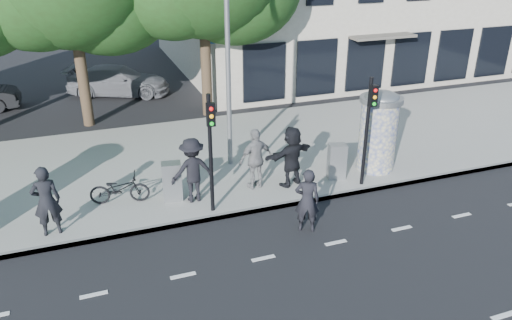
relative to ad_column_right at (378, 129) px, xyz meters
name	(u,v)px	position (x,y,z in m)	size (l,w,h in m)	color
ground	(286,294)	(-5.20, -4.70, -1.54)	(120.00, 120.00, 0.00)	black
sidewalk	(202,159)	(-5.20, 2.80, -1.46)	(40.00, 8.00, 0.15)	gray
curb	(236,214)	(-5.20, -1.15, -1.46)	(40.00, 0.10, 0.16)	slate
lane_dash_far	(263,258)	(-5.20, -3.30, -1.53)	(32.00, 0.12, 0.01)	silver
ad_column_right	(378,129)	(0.00, 0.00, 0.00)	(1.36, 1.36, 2.65)	beige
traffic_pole_near	(211,143)	(-5.80, -0.91, 0.69)	(0.22, 0.31, 3.40)	black
traffic_pole_far	(368,121)	(-1.00, -0.91, 0.69)	(0.22, 0.31, 3.40)	black
street_lamp	(228,24)	(-4.40, 1.93, 3.26)	(0.25, 0.93, 8.00)	slate
ped_b	(46,201)	(-10.05, -0.59, -0.43)	(0.70, 0.46, 1.91)	black
ped_d	(192,170)	(-6.16, -0.09, -0.42)	(1.25, 0.72, 1.93)	black
ped_e	(256,159)	(-4.18, 0.06, -0.43)	(1.12, 0.64, 1.91)	gray
ped_f	(292,156)	(-3.09, -0.13, -0.44)	(1.77, 0.63, 1.90)	black
man_road	(307,200)	(-3.66, -2.47, -0.64)	(0.65, 0.43, 1.80)	black
bicycle	(119,189)	(-8.19, 0.49, -0.94)	(1.69, 0.59, 0.89)	black
cabinet_left	(172,181)	(-6.72, 0.17, -0.81)	(0.55, 0.40, 1.16)	slate
cabinet_right	(337,161)	(-1.55, -0.18, -0.82)	(0.55, 0.40, 1.14)	gray
car_right	(118,81)	(-7.05, 11.96, -0.83)	(4.89, 1.99, 1.42)	slate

